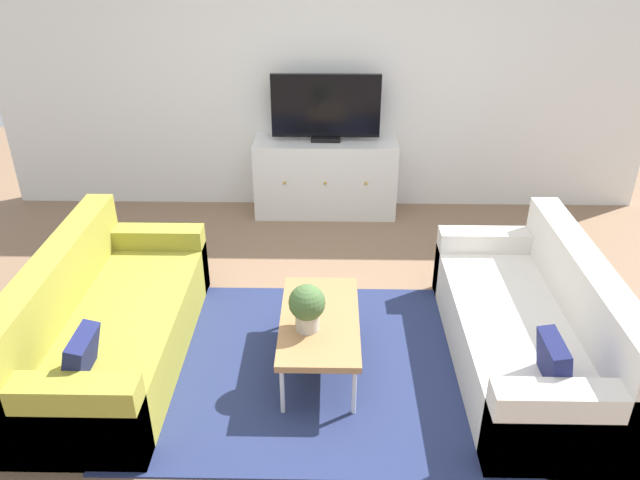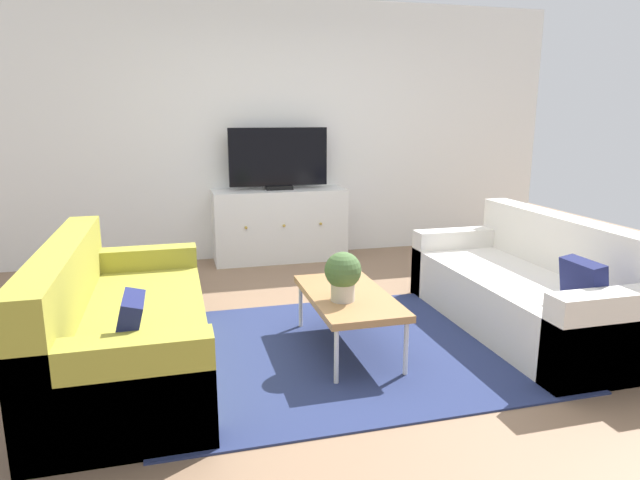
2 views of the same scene
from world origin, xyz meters
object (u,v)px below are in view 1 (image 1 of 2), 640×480
(coffee_table, at_px, (320,322))
(flat_screen_tv, at_px, (326,108))
(potted_plant, at_px, (307,306))
(tv_console, at_px, (325,178))
(couch_left_side, at_px, (102,327))
(couch_right_side, at_px, (537,332))

(coffee_table, relative_size, flat_screen_tv, 0.96)
(potted_plant, height_order, tv_console, tv_console)
(coffee_table, xyz_separation_m, potted_plant, (-0.08, -0.12, 0.20))
(potted_plant, distance_m, flat_screen_tv, 2.60)
(couch_left_side, bearing_deg, tv_console, 58.43)
(coffee_table, distance_m, potted_plant, 0.25)
(couch_right_side, relative_size, tv_console, 1.40)
(couch_right_side, height_order, flat_screen_tv, flat_screen_tv)
(tv_console, relative_size, flat_screen_tv, 1.35)
(couch_right_side, bearing_deg, tv_console, 120.83)
(couch_left_side, xyz_separation_m, couch_right_side, (2.88, 0.00, 0.00))
(couch_right_side, bearing_deg, coffee_table, -178.67)
(coffee_table, relative_size, tv_console, 0.71)
(couch_left_side, distance_m, potted_plant, 1.41)
(couch_right_side, xyz_separation_m, potted_plant, (-1.50, -0.15, 0.29))
(couch_left_side, relative_size, coffee_table, 1.96)
(couch_left_side, distance_m, flat_screen_tv, 2.92)
(potted_plant, xyz_separation_m, tv_console, (0.09, 2.53, -0.18))
(couch_left_side, relative_size, tv_console, 1.40)
(potted_plant, bearing_deg, tv_console, 88.06)
(tv_console, height_order, flat_screen_tv, flat_screen_tv)
(couch_left_side, height_order, couch_right_side, same)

